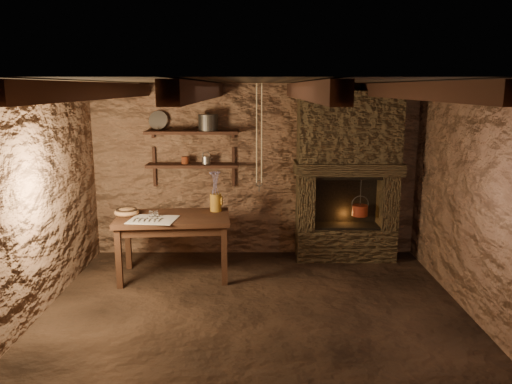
{
  "coord_description": "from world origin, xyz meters",
  "views": [
    {
      "loc": [
        0.0,
        -4.88,
        2.34
      ],
      "look_at": [
        0.01,
        0.9,
        1.13
      ],
      "focal_mm": 35.0,
      "sensor_mm": 36.0,
      "label": 1
    }
  ],
  "objects_px": {
    "stoneware_jug": "(216,194)",
    "red_pot": "(360,210)",
    "iron_stockpot": "(208,123)",
    "work_table": "(174,244)",
    "wooden_bowl": "(127,212)"
  },
  "relations": [
    {
      "from": "stoneware_jug",
      "to": "iron_stockpot",
      "type": "relative_size",
      "value": 1.96
    },
    {
      "from": "stoneware_jug",
      "to": "work_table",
      "type": "bearing_deg",
      "value": -135.0
    },
    {
      "from": "red_pot",
      "to": "stoneware_jug",
      "type": "bearing_deg",
      "value": -168.37
    },
    {
      "from": "work_table",
      "to": "stoneware_jug",
      "type": "distance_m",
      "value": 0.82
    },
    {
      "from": "stoneware_jug",
      "to": "red_pot",
      "type": "distance_m",
      "value": 2.0
    },
    {
      "from": "stoneware_jug",
      "to": "red_pot",
      "type": "relative_size",
      "value": 0.96
    },
    {
      "from": "stoneware_jug",
      "to": "red_pot",
      "type": "bearing_deg",
      "value": 30.72
    },
    {
      "from": "wooden_bowl",
      "to": "red_pot",
      "type": "distance_m",
      "value": 3.09
    },
    {
      "from": "iron_stockpot",
      "to": "red_pot",
      "type": "bearing_deg",
      "value": -3.33
    },
    {
      "from": "red_pot",
      "to": "iron_stockpot",
      "type": "bearing_deg",
      "value": 176.67
    },
    {
      "from": "stoneware_jug",
      "to": "iron_stockpot",
      "type": "height_order",
      "value": "iron_stockpot"
    },
    {
      "from": "red_pot",
      "to": "wooden_bowl",
      "type": "bearing_deg",
      "value": -168.73
    },
    {
      "from": "work_table",
      "to": "stoneware_jug",
      "type": "bearing_deg",
      "value": 21.36
    },
    {
      "from": "stoneware_jug",
      "to": "wooden_bowl",
      "type": "xyz_separation_m",
      "value": [
        -1.09,
        -0.21,
        -0.19
      ]
    },
    {
      "from": "stoneware_jug",
      "to": "iron_stockpot",
      "type": "distance_m",
      "value": 1.01
    }
  ]
}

